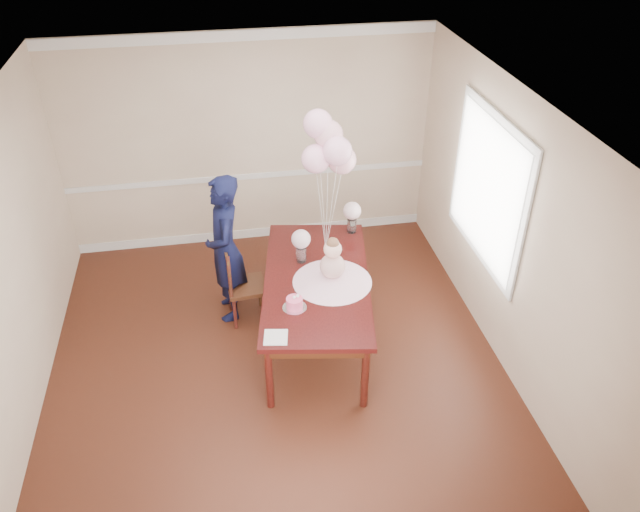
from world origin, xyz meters
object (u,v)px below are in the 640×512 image
Objects in this scene: dining_table_top at (317,281)px; dining_chair_seat at (246,286)px; birthday_cake at (294,303)px; woman at (225,249)px.

dining_table_top is 5.14× the size of dining_chair_seat.
woman is (-0.59, 1.04, -0.00)m from birthday_cake.
birthday_cake is at bearing -113.96° from dining_table_top.
dining_chair_seat is (-0.40, 0.92, -0.43)m from birthday_cake.
dining_table_top is at bearing 56.43° from birthday_cake.
birthday_cake is 0.09× the size of woman.
woman reaches higher than dining_chair_seat.
dining_chair_seat is (-0.69, 0.49, -0.34)m from dining_table_top.
birthday_cake reaches higher than dining_chair_seat.
dining_chair_seat is 0.24× the size of woman.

